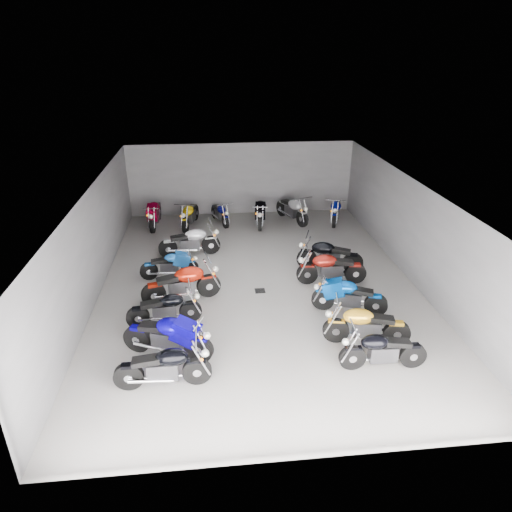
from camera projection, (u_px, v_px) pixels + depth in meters
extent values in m
plane|color=gray|center=(258.00, 283.00, 14.82)|extent=(14.00, 14.00, 0.00)
cube|color=slate|center=(241.00, 179.00, 20.48)|extent=(10.00, 0.10, 3.20)
cube|color=slate|center=(93.00, 245.00, 13.67)|extent=(0.10, 14.00, 3.20)
cube|color=slate|center=(413.00, 232.00, 14.63)|extent=(0.10, 14.00, 3.20)
cube|color=black|center=(259.00, 187.00, 13.47)|extent=(10.00, 14.00, 0.04)
cube|color=black|center=(260.00, 291.00, 14.36)|extent=(0.32, 0.32, 0.01)
cylinder|color=black|center=(197.00, 371.00, 10.29)|extent=(0.67, 0.14, 0.67)
cylinder|color=black|center=(129.00, 376.00, 10.13)|extent=(0.67, 0.17, 0.67)
cube|color=#2D2D30|center=(163.00, 370.00, 10.17)|extent=(0.68, 0.32, 0.42)
ellipsoid|color=black|center=(172.00, 357.00, 10.05)|extent=(0.71, 0.43, 0.38)
cube|color=black|center=(146.00, 361.00, 10.01)|extent=(0.64, 0.30, 0.19)
cylinder|color=black|center=(199.00, 349.00, 11.01)|extent=(0.73, 0.40, 0.72)
cylinder|color=black|center=(138.00, 339.00, 11.40)|extent=(0.74, 0.42, 0.72)
cube|color=#2D2D30|center=(167.00, 340.00, 11.16)|extent=(0.81, 0.58, 0.45)
ellipsoid|color=#090096|center=(176.00, 329.00, 10.95)|extent=(0.88, 0.70, 0.41)
cube|color=black|center=(153.00, 327.00, 11.11)|extent=(0.76, 0.54, 0.21)
cylinder|color=black|center=(191.00, 311.00, 12.67)|extent=(0.64, 0.20, 0.63)
cylinder|color=black|center=(138.00, 317.00, 12.38)|extent=(0.64, 0.22, 0.63)
cube|color=#2D2D30|center=(164.00, 311.00, 12.48)|extent=(0.67, 0.37, 0.39)
ellipsoid|color=black|center=(171.00, 300.00, 12.39)|extent=(0.71, 0.47, 0.35)
cube|color=black|center=(152.00, 304.00, 12.30)|extent=(0.63, 0.34, 0.18)
cylinder|color=black|center=(209.00, 286.00, 13.91)|extent=(0.75, 0.32, 0.73)
cylinder|color=black|center=(154.00, 295.00, 13.40)|extent=(0.75, 0.34, 0.73)
cube|color=#2D2D30|center=(181.00, 287.00, 13.61)|extent=(0.81, 0.51, 0.46)
ellipsoid|color=#A91B0A|center=(189.00, 275.00, 13.53)|extent=(0.87, 0.63, 0.41)
cube|color=black|center=(168.00, 279.00, 13.36)|extent=(0.75, 0.48, 0.21)
cylinder|color=black|center=(190.00, 268.00, 15.18)|extent=(0.60, 0.16, 0.59)
cylinder|color=black|center=(149.00, 271.00, 14.96)|extent=(0.60, 0.18, 0.59)
cube|color=#2D2D30|center=(169.00, 267.00, 15.03)|extent=(0.62, 0.32, 0.37)
ellipsoid|color=blue|center=(175.00, 259.00, 14.94)|extent=(0.65, 0.41, 0.33)
cube|color=black|center=(160.00, 261.00, 14.88)|extent=(0.58, 0.30, 0.17)
cylinder|color=black|center=(211.00, 245.00, 16.83)|extent=(0.70, 0.22, 0.69)
cylinder|color=black|center=(168.00, 249.00, 16.51)|extent=(0.70, 0.25, 0.69)
cube|color=#2D2D30|center=(190.00, 244.00, 16.62)|extent=(0.74, 0.41, 0.43)
ellipsoid|color=silver|center=(195.00, 235.00, 16.53)|extent=(0.78, 0.52, 0.39)
cube|color=black|center=(179.00, 237.00, 16.43)|extent=(0.69, 0.38, 0.20)
cylinder|color=black|center=(352.00, 358.00, 10.77)|extent=(0.65, 0.16, 0.64)
cylinder|color=black|center=(413.00, 355.00, 10.85)|extent=(0.65, 0.18, 0.64)
cube|color=#2D2D30|center=(383.00, 353.00, 10.77)|extent=(0.67, 0.33, 0.40)
ellipsoid|color=black|center=(375.00, 342.00, 10.62)|extent=(0.70, 0.43, 0.36)
cube|color=black|center=(398.00, 343.00, 10.67)|extent=(0.62, 0.31, 0.18)
cylinder|color=black|center=(336.00, 330.00, 11.77)|extent=(0.70, 0.26, 0.68)
cylinder|color=black|center=(397.00, 333.00, 11.65)|extent=(0.70, 0.28, 0.68)
cube|color=#2D2D30|center=(367.00, 328.00, 11.67)|extent=(0.74, 0.44, 0.43)
ellipsoid|color=gold|center=(359.00, 316.00, 11.54)|extent=(0.79, 0.55, 0.38)
cube|color=black|center=(381.00, 319.00, 11.52)|extent=(0.69, 0.41, 0.19)
cylinder|color=black|center=(323.00, 299.00, 13.24)|extent=(0.67, 0.33, 0.66)
cylinder|color=black|center=(376.00, 305.00, 12.95)|extent=(0.68, 0.35, 0.66)
cube|color=#2D2D30|center=(349.00, 299.00, 13.05)|extent=(0.73, 0.50, 0.41)
ellipsoid|color=#03449F|center=(342.00, 288.00, 12.96)|extent=(0.80, 0.61, 0.37)
cube|color=black|center=(362.00, 291.00, 12.86)|extent=(0.69, 0.47, 0.19)
cylinder|color=black|center=(307.00, 274.00, 14.68)|extent=(0.70, 0.19, 0.69)
cylinder|color=black|center=(355.00, 273.00, 14.73)|extent=(0.70, 0.21, 0.69)
cube|color=#2D2D30|center=(331.00, 271.00, 14.66)|extent=(0.72, 0.37, 0.43)
ellipsoid|color=maroon|center=(325.00, 261.00, 14.50)|extent=(0.76, 0.48, 0.39)
cube|color=black|center=(343.00, 262.00, 14.54)|extent=(0.68, 0.35, 0.20)
cylinder|color=black|center=(307.00, 259.00, 15.73)|extent=(0.70, 0.35, 0.69)
cylinder|color=black|center=(353.00, 263.00, 15.42)|extent=(0.71, 0.37, 0.69)
cube|color=#2D2D30|center=(330.00, 258.00, 15.53)|extent=(0.77, 0.53, 0.43)
ellipsoid|color=black|center=(323.00, 248.00, 15.43)|extent=(0.83, 0.64, 0.39)
cube|color=black|center=(341.00, 251.00, 15.34)|extent=(0.72, 0.50, 0.20)
cylinder|color=black|center=(152.00, 225.00, 18.70)|extent=(0.18, 0.73, 0.72)
cylinder|color=black|center=(158.00, 212.00, 20.18)|extent=(0.20, 0.73, 0.72)
cube|color=#2D2D30|center=(155.00, 215.00, 19.39)|extent=(0.37, 0.75, 0.45)
ellipsoid|color=maroon|center=(153.00, 209.00, 19.02)|extent=(0.49, 0.78, 0.40)
cube|color=black|center=(156.00, 206.00, 19.59)|extent=(0.35, 0.70, 0.20)
cylinder|color=black|center=(186.00, 225.00, 18.74)|extent=(0.29, 0.68, 0.67)
cylinder|color=black|center=(195.00, 213.00, 20.11)|extent=(0.31, 0.69, 0.67)
cube|color=#2D2D30|center=(190.00, 216.00, 19.38)|extent=(0.47, 0.74, 0.42)
ellipsoid|color=#DEB00B|center=(188.00, 211.00, 19.03)|extent=(0.58, 0.79, 0.38)
cube|color=black|center=(192.00, 207.00, 19.56)|extent=(0.44, 0.69, 0.19)
cylinder|color=black|center=(225.00, 222.00, 19.22)|extent=(0.30, 0.60, 0.59)
cylinder|color=black|center=(215.00, 212.00, 20.33)|extent=(0.32, 0.61, 0.59)
cube|color=#2D2D30|center=(220.00, 215.00, 19.74)|extent=(0.45, 0.66, 0.37)
ellipsoid|color=#0A0C71|center=(221.00, 209.00, 19.45)|extent=(0.55, 0.71, 0.33)
cube|color=black|center=(217.00, 207.00, 19.88)|extent=(0.42, 0.62, 0.17)
cylinder|color=black|center=(260.00, 223.00, 18.91)|extent=(0.25, 0.73, 0.71)
cylinder|color=black|center=(261.00, 210.00, 20.37)|extent=(0.27, 0.73, 0.71)
cube|color=#2D2D30|center=(261.00, 214.00, 19.59)|extent=(0.44, 0.77, 0.45)
ellipsoid|color=black|center=(261.00, 208.00, 19.22)|extent=(0.55, 0.82, 0.40)
cube|color=black|center=(261.00, 204.00, 19.79)|extent=(0.41, 0.72, 0.20)
cylinder|color=black|center=(302.00, 219.00, 19.35)|extent=(0.41, 0.71, 0.71)
cylinder|color=black|center=(282.00, 208.00, 20.62)|extent=(0.43, 0.72, 0.71)
cube|color=#2D2D30|center=(292.00, 211.00, 19.94)|extent=(0.59, 0.79, 0.44)
ellipsoid|color=#A2A2A8|center=(295.00, 205.00, 19.60)|extent=(0.70, 0.87, 0.40)
cube|color=black|center=(288.00, 202.00, 20.09)|extent=(0.55, 0.74, 0.20)
cylinder|color=black|center=(334.00, 220.00, 19.25)|extent=(0.35, 0.69, 0.68)
cylinder|color=black|center=(337.00, 209.00, 20.62)|extent=(0.37, 0.70, 0.68)
cube|color=#2D2D30|center=(336.00, 212.00, 19.89)|extent=(0.53, 0.76, 0.43)
ellipsoid|color=#01097D|center=(336.00, 206.00, 19.54)|extent=(0.64, 0.82, 0.38)
cube|color=black|center=(337.00, 203.00, 20.07)|extent=(0.49, 0.71, 0.19)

